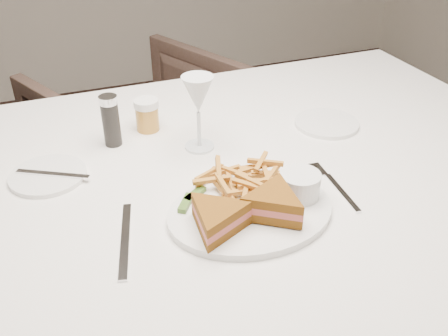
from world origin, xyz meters
name	(u,v)px	position (x,y,z in m)	size (l,w,h in m)	color
table	(217,299)	(0.25, 0.15, 0.38)	(1.63, 1.09, 0.75)	white
chair_far	(148,138)	(0.30, 1.06, 0.36)	(0.70, 0.66, 0.72)	#47342C
table_setting	(226,174)	(0.25, 0.10, 0.79)	(0.83, 0.60, 0.18)	white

